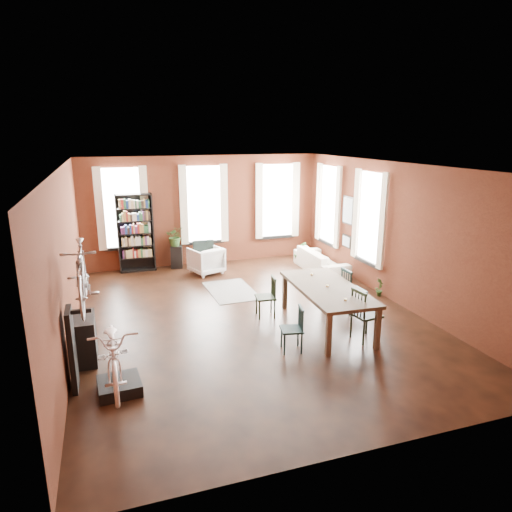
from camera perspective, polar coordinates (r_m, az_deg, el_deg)
name	(u,v)px	position (r m, az deg, el deg)	size (l,w,h in m)	color
room	(252,214)	(9.88, -0.52, 5.32)	(9.00, 9.04, 3.22)	black
dining_table	(326,307)	(9.36, 8.79, -6.30)	(1.14, 2.52, 0.86)	brown
dining_chair_a	(292,329)	(8.31, 4.48, -9.11)	(0.38, 0.38, 0.83)	#183436
dining_chair_b	(265,297)	(9.76, 1.19, -5.15)	(0.40, 0.40, 0.87)	black
dining_chair_c	(366,314)	(8.92, 13.60, -7.12)	(0.47, 0.47, 1.02)	black
dining_chair_d	(353,290)	(10.22, 12.06, -4.23)	(0.45, 0.45, 0.98)	#1B3C3C
bookshelf	(136,233)	(13.26, -14.80, 2.80)	(1.00, 0.32, 2.20)	black
white_armchair	(206,259)	(12.81, -6.27, -0.37)	(0.80, 0.75, 0.83)	silver
cream_sofa	(321,257)	(13.06, 8.14, -0.16)	(2.08, 0.61, 0.81)	beige
striped_rug	(231,291)	(11.45, -3.15, -4.35)	(1.08, 1.72, 0.01)	black
bike_trainer	(119,386)	(7.52, -16.71, -15.30)	(0.63, 0.63, 0.18)	black
bike_wall_rack	(72,349)	(7.58, -22.01, -10.78)	(0.16, 0.60, 1.30)	black
console_table	(84,339)	(8.49, -20.71, -9.66)	(0.40, 0.80, 0.80)	black
plant_stand	(177,257)	(13.51, -9.88, -0.08)	(0.33, 0.33, 0.65)	black
plant_by_sofa	(300,259)	(13.80, 5.55, -0.34)	(0.38, 0.68, 0.30)	#2D6126
plant_small	(379,293)	(11.45, 15.12, -4.45)	(0.25, 0.47, 0.17)	#275120
bicycle_floor	(112,323)	(7.04, -17.59, -8.05)	(0.67, 1.00, 1.91)	white
bicycle_hung	(80,254)	(7.07, -21.18, 0.26)	(0.47, 1.00, 1.66)	#A5A8AD
plant_on_stand	(175,238)	(13.38, -10.05, 2.19)	(0.52, 0.58, 0.45)	#2D5020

